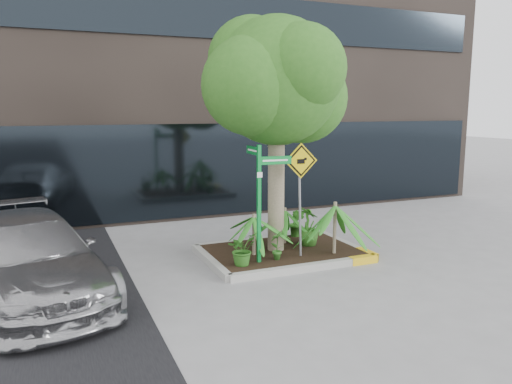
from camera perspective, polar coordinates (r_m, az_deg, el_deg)
name	(u,v)px	position (r m, az deg, el deg)	size (l,w,h in m)	color
ground	(280,261)	(10.41, 2.73, -7.91)	(80.00, 80.00, 0.00)	gray
planter	(284,252)	(10.71, 3.22, -6.84)	(3.35, 2.36, 0.15)	#9E9E99
tree	(276,81)	(10.32, 2.34, 12.52)	(3.34, 2.96, 5.01)	gray
palm_front	(335,205)	(10.33, 9.05, -1.51)	(1.22, 1.22, 1.35)	gray
palm_left	(254,217)	(10.13, -0.24, -2.84)	(0.96, 0.96, 1.07)	gray
palm_back	(285,210)	(11.04, 3.31, -2.08)	(0.90, 0.90, 1.00)	gray
parked_car	(30,258)	(9.14, -24.43, -6.84)	(1.90, 4.67, 1.36)	#9F9FA4
shrub_a	(242,249)	(9.60, -1.62, -6.53)	(0.56, 0.56, 0.63)	#28601B
shrub_b	(308,226)	(11.00, 6.01, -3.88)	(0.48, 0.48, 0.85)	#316E21
shrub_c	(277,245)	(9.95, 2.45, -6.03)	(0.32, 0.32, 0.60)	#2C6A20
shrub_d	(297,223)	(11.71, 4.68, -3.51)	(0.37, 0.37, 0.66)	#2C6B1F
street_sign_post	(260,193)	(9.61, 0.50, -0.11)	(0.72, 0.71, 2.44)	#0C8531
cattle_sign	(300,180)	(10.00, 5.11, 1.35)	(0.71, 0.19, 2.30)	slate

